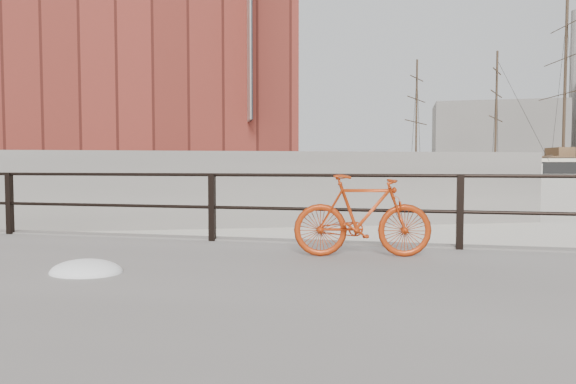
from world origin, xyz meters
The scene contains 12 objects.
far_quay centered at (-40.00, 72.00, 0.90)m, with size 24.00×150.00×1.80m, color gray.
bicycle centered at (-4.72, -1.00, 0.85)m, with size 1.67×0.25×1.01m, color #A9300B.
schooner_mid centered at (3.30, 73.98, 0.00)m, with size 25.77×10.90×18.82m, color beige, non-canonical shape.
schooner_left centered at (-31.92, 71.87, 0.00)m, with size 25.96×11.80×19.56m, color beige, non-canonical shape.
workboat_near centered at (-26.72, 30.92, 0.00)m, with size 11.08×3.69×7.00m, color black, non-canonical shape.
workboat_far centered at (-27.08, 47.92, 0.00)m, with size 11.87×4.10×7.00m, color black, non-canonical shape.
apartment_mustard centered at (-29.49, 40.65, 12.90)m, with size 22.00×15.00×22.20m, color gold.
apartment_cream centered at (-38.11, 61.98, 12.40)m, with size 20.00×15.00×21.20m, color beige.
apartment_grey centered at (-46.35, 82.38, 13.40)m, with size 22.00×15.00×23.20m, color #ADADA8.
apartment_brick centered at (-54.97, 103.70, 12.40)m, with size 24.00×15.00×21.20m, color brown.
industrial_west centered at (20.00, 140.00, 9.00)m, with size 32.00×18.00×18.00m, color gray.
smokestack centered at (42.00, 150.00, 22.00)m, with size 2.80×2.80×44.00m, color gray.
Camera 1 is at (-4.25, -7.28, 1.47)m, focal length 32.00 mm.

